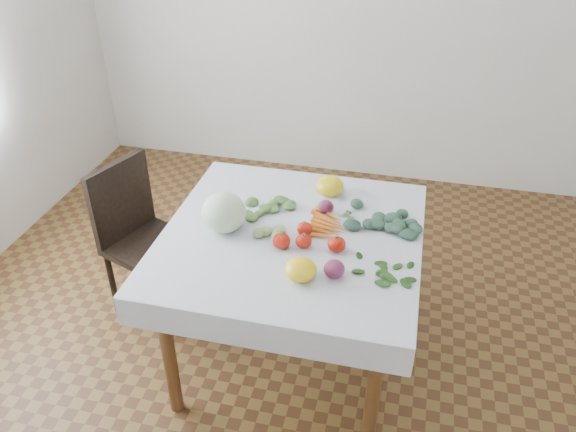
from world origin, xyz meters
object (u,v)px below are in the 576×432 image
heirloom_back (330,186)px  table (291,252)px  carrot_bunch (328,225)px  cabbage (224,212)px  chair (138,229)px

heirloom_back → table: bearing=-105.5°
carrot_bunch → table: bearing=-150.2°
cabbage → heirloom_back: bearing=45.5°
heirloom_back → carrot_bunch: heirloom_back is taller
chair → cabbage: bearing=-23.1°
table → cabbage: 0.35m
table → heirloom_back: (0.10, 0.37, 0.15)m
table → carrot_bunch: size_ratio=4.13×
table → chair: (-0.88, 0.22, -0.16)m
chair → carrot_bunch: (1.03, -0.13, 0.28)m
cabbage → carrot_bunch: size_ratio=0.81×
chair → table: bearing=-13.9°
chair → cabbage: cabbage is taller
cabbage → carrot_bunch: (0.44, 0.12, -0.08)m
cabbage → carrot_bunch: 0.47m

